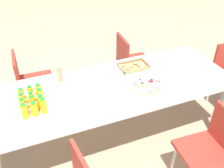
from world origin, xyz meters
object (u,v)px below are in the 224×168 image
at_px(snack_tray, 135,66).
at_px(juice_bottle_0, 25,111).
at_px(juice_bottle_9, 22,95).
at_px(juice_bottle_11, 39,91).
at_px(juice_bottle_3, 23,106).
at_px(plate_stack, 103,86).
at_px(chair_far_left, 30,80).
at_px(juice_bottle_10, 31,93).
at_px(chair_far_right, 131,60).
at_px(napkin_stack, 74,89).
at_px(cardboard_tube, 60,75).
at_px(juice_bottle_7, 32,98).
at_px(juice_bottle_8, 40,96).
at_px(party_table, 108,92).
at_px(juice_bottle_1, 34,109).
at_px(juice_bottle_2, 43,106).
at_px(juice_bottle_4, 33,103).
at_px(juice_bottle_6, 22,100).
at_px(chair_near_right, 211,147).
at_px(juice_bottle_5, 41,102).
at_px(fruit_pizza, 147,85).

bearing_deg(snack_tray, juice_bottle_0, -162.38).
bearing_deg(juice_bottle_9, juice_bottle_11, 1.93).
bearing_deg(juice_bottle_3, plate_stack, 5.59).
xyz_separation_m(chair_far_left, juice_bottle_10, (-0.03, -0.70, 0.31)).
xyz_separation_m(chair_far_right, napkin_stack, (-0.92, -0.69, 0.25)).
distance_m(juice_bottle_0, cardboard_tube, 0.56).
relative_size(chair_far_right, chair_far_left, 1.00).
relative_size(juice_bottle_0, plate_stack, 0.72).
bearing_deg(juice_bottle_7, juice_bottle_0, -116.43).
relative_size(juice_bottle_0, juice_bottle_8, 0.99).
relative_size(party_table, snack_tray, 8.12).
bearing_deg(juice_bottle_3, juice_bottle_1, -40.65).
xyz_separation_m(party_table, napkin_stack, (-0.31, 0.08, 0.07)).
xyz_separation_m(chair_far_right, snack_tray, (-0.22, -0.54, 0.26)).
relative_size(juice_bottle_7, plate_stack, 0.68).
bearing_deg(cardboard_tube, napkin_stack, -64.38).
bearing_deg(juice_bottle_2, juice_bottle_9, 125.36).
bearing_deg(juice_bottle_2, juice_bottle_1, -176.36).
bearing_deg(juice_bottle_11, snack_tray, 7.96).
bearing_deg(juice_bottle_0, chair_far_left, 83.64).
relative_size(juice_bottle_8, snack_tray, 0.47).
height_order(juice_bottle_8, plate_stack, juice_bottle_8).
relative_size(snack_tray, plate_stack, 1.54).
xyz_separation_m(juice_bottle_9, juice_bottle_11, (0.15, 0.00, 0.00)).
bearing_deg(juice_bottle_2, juice_bottle_7, 118.38).
distance_m(chair_far_left, juice_bottle_0, 0.99).
height_order(chair_far_right, juice_bottle_11, juice_bottle_11).
xyz_separation_m(juice_bottle_1, juice_bottle_2, (0.08, 0.00, 0.01)).
relative_size(juice_bottle_2, juice_bottle_4, 1.04).
xyz_separation_m(juice_bottle_6, juice_bottle_8, (0.15, 0.01, 0.00)).
xyz_separation_m(juice_bottle_1, cardboard_tube, (0.30, 0.40, 0.02)).
height_order(juice_bottle_8, napkin_stack, juice_bottle_8).
relative_size(chair_near_right, juice_bottle_4, 5.81).
relative_size(juice_bottle_6, juice_bottle_10, 1.01).
xyz_separation_m(chair_far_left, juice_bottle_6, (-0.11, -0.78, 0.31)).
xyz_separation_m(juice_bottle_3, juice_bottle_10, (0.08, 0.16, -0.00)).
xyz_separation_m(juice_bottle_9, napkin_stack, (0.46, 0.00, -0.06)).
bearing_deg(snack_tray, plate_stack, -152.77).
height_order(juice_bottle_1, juice_bottle_4, juice_bottle_4).
relative_size(juice_bottle_2, cardboard_tube, 0.94).
xyz_separation_m(juice_bottle_2, juice_bottle_6, (-0.16, 0.14, -0.00)).
xyz_separation_m(chair_near_right, juice_bottle_3, (-1.40, 0.74, 0.31)).
relative_size(juice_bottle_1, juice_bottle_11, 0.93).
xyz_separation_m(juice_bottle_6, juice_bottle_9, (0.00, 0.07, -0.00)).
height_order(juice_bottle_1, cardboard_tube, cardboard_tube).
relative_size(chair_far_right, juice_bottle_4, 5.81).
relative_size(chair_near_right, juice_bottle_5, 6.07).
distance_m(juice_bottle_2, napkin_stack, 0.39).
bearing_deg(plate_stack, napkin_stack, 162.79).
bearing_deg(cardboard_tube, fruit_pizza, -27.86).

